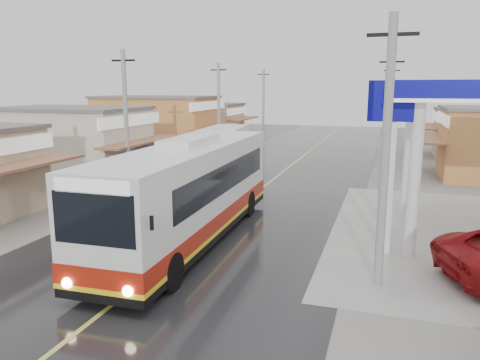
# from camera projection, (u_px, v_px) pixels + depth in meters

# --- Properties ---
(ground) EXTENTS (120.00, 120.00, 0.00)m
(ground) POSITION_uv_depth(u_px,v_px,m) (171.00, 260.00, 16.45)
(ground) COLOR slate
(ground) RESTS_ON ground
(road) EXTENTS (12.00, 90.00, 0.02)m
(road) POSITION_uv_depth(u_px,v_px,m) (272.00, 180.00, 30.47)
(road) COLOR black
(road) RESTS_ON ground
(centre_line) EXTENTS (0.15, 90.00, 0.01)m
(centre_line) POSITION_uv_depth(u_px,v_px,m) (272.00, 180.00, 30.46)
(centre_line) COLOR #D8CC4C
(centre_line) RESTS_ON road
(shopfronts_left) EXTENTS (11.00, 44.00, 5.20)m
(shopfronts_left) POSITION_uv_depth(u_px,v_px,m) (122.00, 164.00, 37.14)
(shopfronts_left) COLOR tan
(shopfronts_left) RESTS_ON ground
(utility_poles_left) EXTENTS (1.60, 50.00, 8.00)m
(utility_poles_left) POSITION_uv_depth(u_px,v_px,m) (181.00, 172.00, 33.48)
(utility_poles_left) COLOR gray
(utility_poles_left) RESTS_ON ground
(utility_poles_right) EXTENTS (1.60, 36.00, 8.00)m
(utility_poles_right) POSITION_uv_depth(u_px,v_px,m) (384.00, 187.00, 28.38)
(utility_poles_right) COLOR gray
(utility_poles_right) RESTS_ON ground
(coach_bus) EXTENTS (3.17, 13.14, 4.08)m
(coach_bus) POSITION_uv_depth(u_px,v_px,m) (191.00, 192.00, 18.19)
(coach_bus) COLOR silver
(coach_bus) RESTS_ON road
(second_bus) EXTENTS (3.42, 9.60, 3.12)m
(second_bus) POSITION_uv_depth(u_px,v_px,m) (218.00, 151.00, 32.13)
(second_bus) COLOR silver
(second_bus) RESTS_ON road
(cyclist) EXTENTS (0.88, 1.81, 1.87)m
(cyclist) POSITION_uv_depth(u_px,v_px,m) (142.00, 193.00, 24.03)
(cyclist) COLOR black
(cyclist) RESTS_ON ground
(tricycle_near) EXTENTS (2.32, 2.77, 1.81)m
(tricycle_near) POSITION_uv_depth(u_px,v_px,m) (138.00, 162.00, 31.20)
(tricycle_near) COLOR #26262D
(tricycle_near) RESTS_ON ground
(tricycle_far) EXTENTS (1.97, 2.49, 1.68)m
(tricycle_far) POSITION_uv_depth(u_px,v_px,m) (133.00, 162.00, 31.75)
(tricycle_far) COLOR #26262D
(tricycle_far) RESTS_ON ground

